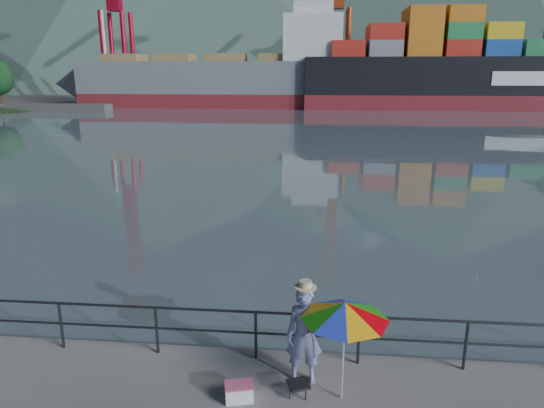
{
  "coord_description": "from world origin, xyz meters",
  "views": [
    {
      "loc": [
        2.11,
        -6.72,
        5.51
      ],
      "look_at": [
        0.92,
        6.0,
        2.0
      ],
      "focal_mm": 32.0,
      "sensor_mm": 36.0,
      "label": 1
    }
  ],
  "objects_px": {
    "fisherman": "(305,335)",
    "beach_umbrella": "(345,311)",
    "bulk_carrier": "(233,79)",
    "cooler_bag": "(239,393)",
    "container_ship": "(526,69)"
  },
  "relations": [
    {
      "from": "beach_umbrella",
      "to": "cooler_bag",
      "type": "distance_m",
      "value": 2.35
    },
    {
      "from": "cooler_bag",
      "to": "bulk_carrier",
      "type": "distance_m",
      "value": 74.69
    },
    {
      "from": "fisherman",
      "to": "beach_umbrella",
      "type": "relative_size",
      "value": 1.01
    },
    {
      "from": "beach_umbrella",
      "to": "container_ship",
      "type": "bearing_deg",
      "value": 66.99
    },
    {
      "from": "beach_umbrella",
      "to": "container_ship",
      "type": "distance_m",
      "value": 80.06
    },
    {
      "from": "beach_umbrella",
      "to": "bulk_carrier",
      "type": "xyz_separation_m",
      "value": [
        -14.42,
        73.28,
        2.54
      ]
    },
    {
      "from": "fisherman",
      "to": "bulk_carrier",
      "type": "xyz_separation_m",
      "value": [
        -13.75,
        72.84,
        3.29
      ]
    },
    {
      "from": "bulk_carrier",
      "to": "container_ship",
      "type": "distance_m",
      "value": 45.71
    },
    {
      "from": "fisherman",
      "to": "beach_umbrella",
      "type": "height_order",
      "value": "fisherman"
    },
    {
      "from": "bulk_carrier",
      "to": "container_ship",
      "type": "height_order",
      "value": "container_ship"
    },
    {
      "from": "fisherman",
      "to": "bulk_carrier",
      "type": "bearing_deg",
      "value": 98.57
    },
    {
      "from": "fisherman",
      "to": "container_ship",
      "type": "relative_size",
      "value": 0.03
    },
    {
      "from": "container_ship",
      "to": "cooler_bag",
      "type": "bearing_deg",
      "value": -114.11
    },
    {
      "from": "beach_umbrella",
      "to": "bulk_carrier",
      "type": "relative_size",
      "value": 0.04
    },
    {
      "from": "bulk_carrier",
      "to": "cooler_bag",
      "type": "bearing_deg",
      "value": -80.23
    }
  ]
}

